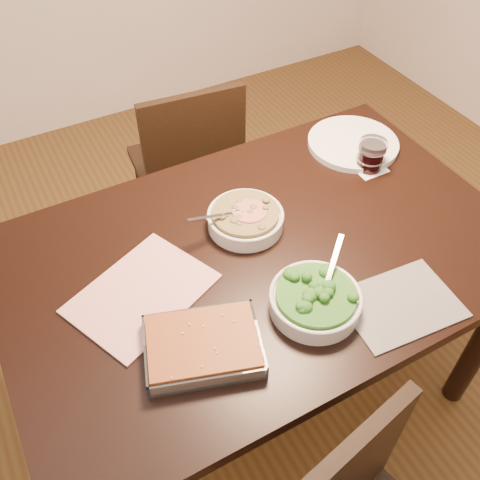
# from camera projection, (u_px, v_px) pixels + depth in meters

# --- Properties ---
(ground) EXTENTS (4.00, 4.00, 0.00)m
(ground) POSITION_uv_depth(u_px,v_px,m) (257.00, 386.00, 1.99)
(ground) COLOR #4E3016
(ground) RESTS_ON ground
(table) EXTENTS (1.40, 0.90, 0.75)m
(table) POSITION_uv_depth(u_px,v_px,m) (262.00, 272.00, 1.52)
(table) COLOR black
(table) RESTS_ON ground
(magazine_a) EXTENTS (0.41, 0.36, 0.01)m
(magazine_a) POSITION_uv_depth(u_px,v_px,m) (142.00, 293.00, 1.34)
(magazine_a) COLOR #B63439
(magazine_a) RESTS_ON table
(magazine_b) EXTENTS (0.30, 0.22, 0.01)m
(magazine_b) POSITION_uv_depth(u_px,v_px,m) (400.00, 304.00, 1.32)
(magazine_b) COLOR #25252D
(magazine_b) RESTS_ON table
(coaster) EXTENTS (0.10, 0.10, 0.00)m
(coaster) POSITION_uv_depth(u_px,v_px,m) (368.00, 168.00, 1.70)
(coaster) COLOR white
(coaster) RESTS_ON table
(stew_bowl) EXTENTS (0.24, 0.22, 0.08)m
(stew_bowl) POSITION_uv_depth(u_px,v_px,m) (245.00, 218.00, 1.49)
(stew_bowl) COLOR silver
(stew_bowl) RESTS_ON table
(broccoli_bowl) EXTENTS (0.23, 0.23, 0.09)m
(broccoli_bowl) POSITION_uv_depth(u_px,v_px,m) (315.00, 300.00, 1.30)
(broccoli_bowl) COLOR silver
(broccoli_bowl) RESTS_ON table
(baking_dish) EXTENTS (0.31, 0.27, 0.05)m
(baking_dish) POSITION_uv_depth(u_px,v_px,m) (203.00, 346.00, 1.21)
(baking_dish) COLOR silver
(baking_dish) RESTS_ON table
(wine_tumbler) EXTENTS (0.09, 0.09, 0.10)m
(wine_tumbler) POSITION_uv_depth(u_px,v_px,m) (371.00, 154.00, 1.66)
(wine_tumbler) COLOR black
(wine_tumbler) RESTS_ON coaster
(dinner_plate) EXTENTS (0.30, 0.30, 0.02)m
(dinner_plate) POSITION_uv_depth(u_px,v_px,m) (353.00, 143.00, 1.77)
(dinner_plate) COLOR silver
(dinner_plate) RESTS_ON table
(chair_far) EXTENTS (0.43, 0.43, 0.84)m
(chair_far) POSITION_uv_depth(u_px,v_px,m) (189.00, 163.00, 2.16)
(chair_far) COLOR black
(chair_far) RESTS_ON ground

